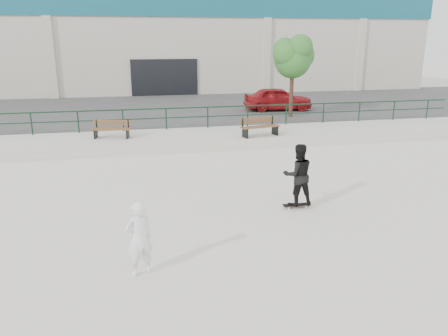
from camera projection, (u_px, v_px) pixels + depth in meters
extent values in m
plane|color=beige|center=(243.00, 230.00, 11.04)|extent=(120.00, 120.00, 0.00)
cube|color=#B3ACA3|center=(191.00, 139.00, 19.88)|extent=(30.00, 3.00, 0.50)
cube|color=#373737|center=(173.00, 111.00, 27.85)|extent=(60.00, 14.00, 0.50)
cylinder|color=#12331F|center=(187.00, 108.00, 20.74)|extent=(28.00, 0.06, 0.06)
cylinder|color=#12331F|center=(187.00, 117.00, 20.87)|extent=(28.00, 0.05, 0.05)
cylinder|color=#12331F|center=(32.00, 124.00, 19.49)|extent=(0.06, 0.06, 1.00)
cylinder|color=#12331F|center=(78.00, 122.00, 19.89)|extent=(0.06, 0.06, 1.00)
cylinder|color=#12331F|center=(123.00, 121.00, 20.29)|extent=(0.06, 0.06, 1.00)
cylinder|color=#12331F|center=(166.00, 119.00, 20.68)|extent=(0.06, 0.06, 1.00)
cylinder|color=#12331F|center=(208.00, 117.00, 21.08)|extent=(0.06, 0.06, 1.00)
cylinder|color=#12331F|center=(248.00, 116.00, 21.48)|extent=(0.06, 0.06, 1.00)
cylinder|color=#12331F|center=(286.00, 115.00, 21.88)|extent=(0.06, 0.06, 1.00)
cylinder|color=#12331F|center=(323.00, 113.00, 22.28)|extent=(0.06, 0.06, 1.00)
cylinder|color=#12331F|center=(359.00, 112.00, 22.67)|extent=(0.06, 0.06, 1.00)
cylinder|color=#12331F|center=(394.00, 111.00, 23.07)|extent=(0.06, 0.06, 1.00)
cylinder|color=#12331F|center=(427.00, 109.00, 23.47)|extent=(0.06, 0.06, 1.00)
cube|color=#BAB5A7|center=(157.00, 46.00, 39.91)|extent=(44.00, 16.00, 8.00)
cube|color=#165D71|center=(155.00, 10.00, 39.03)|extent=(44.20, 16.20, 1.80)
cube|color=black|center=(165.00, 81.00, 33.05)|extent=(5.00, 0.15, 3.20)
cube|color=#BAB5A7|center=(51.00, 62.00, 30.98)|extent=(0.60, 0.25, 6.20)
cube|color=#BAB5A7|center=(267.00, 59.00, 34.16)|extent=(0.60, 0.25, 6.20)
cube|color=#BAB5A7|center=(360.00, 58.00, 35.76)|extent=(0.60, 0.25, 6.20)
cube|color=brown|center=(110.00, 130.00, 18.73)|extent=(1.66, 0.46, 0.04)
cube|color=brown|center=(111.00, 129.00, 18.89)|extent=(1.66, 0.46, 0.04)
cube|color=brown|center=(112.00, 128.00, 19.05)|extent=(1.66, 0.46, 0.04)
cube|color=brown|center=(112.00, 124.00, 19.07)|extent=(1.64, 0.38, 0.09)
cube|color=brown|center=(112.00, 121.00, 19.03)|extent=(1.64, 0.38, 0.09)
cube|color=black|center=(96.00, 134.00, 18.95)|extent=(0.15, 0.47, 0.39)
cube|color=black|center=(97.00, 124.00, 19.07)|extent=(0.06, 0.06, 0.39)
cube|color=black|center=(128.00, 134.00, 18.95)|extent=(0.15, 0.47, 0.39)
cube|color=black|center=(128.00, 124.00, 19.07)|extent=(0.06, 0.06, 0.39)
cube|color=brown|center=(262.00, 127.00, 19.08)|extent=(1.79, 0.49, 0.04)
cube|color=brown|center=(260.00, 127.00, 19.24)|extent=(1.79, 0.49, 0.04)
cube|color=brown|center=(258.00, 126.00, 19.40)|extent=(1.79, 0.49, 0.04)
cube|color=brown|center=(258.00, 121.00, 19.41)|extent=(1.77, 0.41, 0.10)
cube|color=brown|center=(258.00, 118.00, 19.37)|extent=(1.77, 0.41, 0.10)
cube|color=black|center=(245.00, 133.00, 19.01)|extent=(0.16, 0.50, 0.42)
cube|color=black|center=(243.00, 123.00, 19.12)|extent=(0.07, 0.06, 0.42)
cube|color=black|center=(275.00, 130.00, 19.59)|extent=(0.16, 0.50, 0.42)
cube|color=black|center=(272.00, 120.00, 19.70)|extent=(0.07, 0.06, 0.42)
cylinder|color=#4C3226|center=(291.00, 93.00, 23.88)|extent=(0.22, 0.22, 2.64)
sphere|color=#235B21|center=(293.00, 60.00, 23.38)|extent=(1.98, 1.98, 1.98)
sphere|color=#235B21|center=(300.00, 55.00, 23.73)|extent=(1.54, 1.54, 1.54)
sphere|color=#235B21|center=(287.00, 54.00, 22.99)|extent=(1.43, 1.43, 1.43)
sphere|color=#235B21|center=(300.00, 47.00, 22.82)|extent=(1.32, 1.32, 1.32)
sphere|color=#235B21|center=(285.00, 49.00, 23.57)|extent=(1.21, 1.21, 1.21)
imported|color=maroon|center=(278.00, 99.00, 26.24)|extent=(4.18, 1.97, 1.38)
cube|color=black|center=(296.00, 205.00, 12.50)|extent=(0.78, 0.22, 0.02)
cube|color=brown|center=(296.00, 205.00, 12.51)|extent=(0.78, 0.22, 0.01)
cube|color=#ACABB0|center=(288.00, 207.00, 12.47)|extent=(0.06, 0.16, 0.03)
cube|color=#ACABB0|center=(305.00, 205.00, 12.56)|extent=(0.06, 0.16, 0.03)
cylinder|color=beige|center=(289.00, 208.00, 12.38)|extent=(0.06, 0.03, 0.06)
cylinder|color=beige|center=(287.00, 206.00, 12.56)|extent=(0.06, 0.03, 0.06)
cylinder|color=beige|center=(306.00, 207.00, 12.47)|extent=(0.06, 0.03, 0.06)
cylinder|color=beige|center=(304.00, 205.00, 12.65)|extent=(0.06, 0.03, 0.06)
imported|color=black|center=(298.00, 175.00, 12.25)|extent=(0.88, 0.69, 1.78)
imported|color=white|center=(139.00, 239.00, 8.78)|extent=(0.68, 0.56, 1.58)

